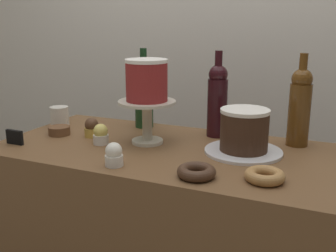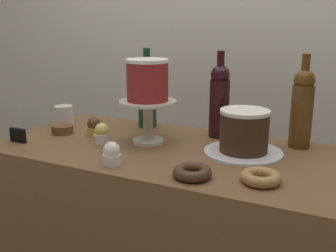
{
  "view_description": "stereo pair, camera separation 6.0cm",
  "coord_description": "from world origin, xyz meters",
  "px_view_note": "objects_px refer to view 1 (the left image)",
  "views": [
    {
      "loc": [
        0.53,
        -1.21,
        1.35
      ],
      "look_at": [
        0.0,
        0.0,
        0.99
      ],
      "focal_mm": 42.63,
      "sensor_mm": 36.0,
      "label": 1
    },
    {
      "loc": [
        0.59,
        -1.19,
        1.35
      ],
      "look_at": [
        0.0,
        0.0,
        0.99
      ],
      "focal_mm": 42.63,
      "sensor_mm": 36.0,
      "label": 2
    }
  ],
  "objects_px": {
    "wine_bottle_dark_red": "(217,99)",
    "white_layer_cake": "(147,80)",
    "wine_bottle_green": "(144,93)",
    "cupcake_lemon": "(101,135)",
    "cupcake_chocolate": "(92,128)",
    "cookie_stack": "(59,131)",
    "donut_chocolate": "(196,172)",
    "cupcake_vanilla": "(114,155)",
    "wine_bottle_amber": "(300,106)",
    "coffee_cup_ceramic": "(60,117)",
    "price_sign_chalkboard": "(15,137)",
    "chocolate_round_cake": "(244,130)",
    "cake_stand_pedestal": "(147,115)",
    "donut_maple": "(265,176)"
  },
  "relations": [
    {
      "from": "cookie_stack",
      "to": "chocolate_round_cake",
      "type": "bearing_deg",
      "value": 5.61
    },
    {
      "from": "chocolate_round_cake",
      "to": "cupcake_chocolate",
      "type": "xyz_separation_m",
      "value": [
        -0.58,
        -0.04,
        -0.05
      ]
    },
    {
      "from": "donut_maple",
      "to": "cupcake_lemon",
      "type": "bearing_deg",
      "value": 169.49
    },
    {
      "from": "wine_bottle_green",
      "to": "donut_chocolate",
      "type": "bearing_deg",
      "value": -48.45
    },
    {
      "from": "price_sign_chalkboard",
      "to": "wine_bottle_amber",
      "type": "bearing_deg",
      "value": 23.11
    },
    {
      "from": "chocolate_round_cake",
      "to": "coffee_cup_ceramic",
      "type": "xyz_separation_m",
      "value": [
        -0.79,
        0.03,
        -0.04
      ]
    },
    {
      "from": "cupcake_vanilla",
      "to": "cookie_stack",
      "type": "height_order",
      "value": "cupcake_vanilla"
    },
    {
      "from": "donut_chocolate",
      "to": "coffee_cup_ceramic",
      "type": "bearing_deg",
      "value": 157.44
    },
    {
      "from": "donut_chocolate",
      "to": "cake_stand_pedestal",
      "type": "bearing_deg",
      "value": 139.07
    },
    {
      "from": "cupcake_chocolate",
      "to": "cookie_stack",
      "type": "height_order",
      "value": "cupcake_chocolate"
    },
    {
      "from": "cake_stand_pedestal",
      "to": "donut_maple",
      "type": "xyz_separation_m",
      "value": [
        0.46,
        -0.19,
        -0.09
      ]
    },
    {
      "from": "coffee_cup_ceramic",
      "to": "price_sign_chalkboard",
      "type": "bearing_deg",
      "value": -87.96
    },
    {
      "from": "coffee_cup_ceramic",
      "to": "chocolate_round_cake",
      "type": "bearing_deg",
      "value": -2.19
    },
    {
      "from": "cupcake_lemon",
      "to": "coffee_cup_ceramic",
      "type": "relative_size",
      "value": 0.87
    },
    {
      "from": "coffee_cup_ceramic",
      "to": "wine_bottle_amber",
      "type": "bearing_deg",
      "value": 8.02
    },
    {
      "from": "cupcake_chocolate",
      "to": "cookie_stack",
      "type": "relative_size",
      "value": 0.88
    },
    {
      "from": "cupcake_lemon",
      "to": "donut_chocolate",
      "type": "height_order",
      "value": "cupcake_lemon"
    },
    {
      "from": "cupcake_vanilla",
      "to": "wine_bottle_dark_red",
      "type": "bearing_deg",
      "value": 66.83
    },
    {
      "from": "wine_bottle_dark_red",
      "to": "wine_bottle_amber",
      "type": "height_order",
      "value": "same"
    },
    {
      "from": "white_layer_cake",
      "to": "donut_chocolate",
      "type": "bearing_deg",
      "value": -40.93
    },
    {
      "from": "wine_bottle_dark_red",
      "to": "cupcake_vanilla",
      "type": "distance_m",
      "value": 0.49
    },
    {
      "from": "chocolate_round_cake",
      "to": "cupcake_lemon",
      "type": "xyz_separation_m",
      "value": [
        -0.49,
        -0.11,
        -0.05
      ]
    },
    {
      "from": "wine_bottle_dark_red",
      "to": "price_sign_chalkboard",
      "type": "relative_size",
      "value": 4.65
    },
    {
      "from": "white_layer_cake",
      "to": "wine_bottle_green",
      "type": "height_order",
      "value": "wine_bottle_green"
    },
    {
      "from": "chocolate_round_cake",
      "to": "wine_bottle_dark_red",
      "type": "xyz_separation_m",
      "value": [
        -0.14,
        0.16,
        0.06
      ]
    },
    {
      "from": "cupcake_chocolate",
      "to": "price_sign_chalkboard",
      "type": "bearing_deg",
      "value": -135.79
    },
    {
      "from": "donut_maple",
      "to": "wine_bottle_amber",
      "type": "bearing_deg",
      "value": 83.57
    },
    {
      "from": "chocolate_round_cake",
      "to": "cupcake_lemon",
      "type": "bearing_deg",
      "value": -167.83
    },
    {
      "from": "cake_stand_pedestal",
      "to": "donut_chocolate",
      "type": "relative_size",
      "value": 1.84
    },
    {
      "from": "cupcake_lemon",
      "to": "cookie_stack",
      "type": "bearing_deg",
      "value": 170.27
    },
    {
      "from": "wine_bottle_dark_red",
      "to": "coffee_cup_ceramic",
      "type": "xyz_separation_m",
      "value": [
        -0.64,
        -0.13,
        -0.1
      ]
    },
    {
      "from": "white_layer_cake",
      "to": "chocolate_round_cake",
      "type": "distance_m",
      "value": 0.38
    },
    {
      "from": "white_layer_cake",
      "to": "wine_bottle_green",
      "type": "relative_size",
      "value": 0.46
    },
    {
      "from": "coffee_cup_ceramic",
      "to": "wine_bottle_dark_red",
      "type": "bearing_deg",
      "value": 11.6
    },
    {
      "from": "wine_bottle_green",
      "to": "wine_bottle_amber",
      "type": "relative_size",
      "value": 1.0
    },
    {
      "from": "cupcake_lemon",
      "to": "white_layer_cake",
      "type": "bearing_deg",
      "value": 27.87
    },
    {
      "from": "donut_chocolate",
      "to": "cookie_stack",
      "type": "xyz_separation_m",
      "value": [
        -0.64,
        0.2,
        0.0
      ]
    },
    {
      "from": "cupcake_lemon",
      "to": "cupcake_chocolate",
      "type": "bearing_deg",
      "value": 141.91
    },
    {
      "from": "white_layer_cake",
      "to": "coffee_cup_ceramic",
      "type": "bearing_deg",
      "value": 172.43
    },
    {
      "from": "wine_bottle_dark_red",
      "to": "white_layer_cake",
      "type": "bearing_deg",
      "value": -136.8
    },
    {
      "from": "cookie_stack",
      "to": "coffee_cup_ceramic",
      "type": "relative_size",
      "value": 0.99
    },
    {
      "from": "wine_bottle_green",
      "to": "cupcake_lemon",
      "type": "xyz_separation_m",
      "value": [
        -0.03,
        -0.28,
        -0.11
      ]
    },
    {
      "from": "cake_stand_pedestal",
      "to": "white_layer_cake",
      "type": "xyz_separation_m",
      "value": [
        0.0,
        0.0,
        0.12
      ]
    },
    {
      "from": "cupcake_lemon",
      "to": "donut_maple",
      "type": "height_order",
      "value": "cupcake_lemon"
    },
    {
      "from": "cupcake_vanilla",
      "to": "wine_bottle_amber",
      "type": "bearing_deg",
      "value": 42.29
    },
    {
      "from": "cake_stand_pedestal",
      "to": "cupcake_chocolate",
      "type": "bearing_deg",
      "value": -176.73
    },
    {
      "from": "donut_chocolate",
      "to": "cookie_stack",
      "type": "bearing_deg",
      "value": 162.87
    },
    {
      "from": "cake_stand_pedestal",
      "to": "coffee_cup_ceramic",
      "type": "bearing_deg",
      "value": 172.43
    },
    {
      "from": "cupcake_vanilla",
      "to": "donut_chocolate",
      "type": "bearing_deg",
      "value": 3.34
    },
    {
      "from": "cake_stand_pedestal",
      "to": "coffee_cup_ceramic",
      "type": "height_order",
      "value": "cake_stand_pedestal"
    }
  ]
}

